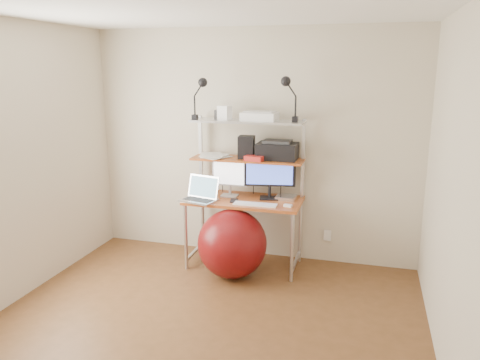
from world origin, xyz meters
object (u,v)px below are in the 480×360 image
object	(u,v)px
monitor_silver	(230,175)
exercise_ball	(232,244)
printer	(277,150)
laptop	(201,195)
monitor_black	(270,173)

from	to	relation	value
monitor_silver	exercise_ball	xyz separation A→B (m)	(0.14, -0.38, -0.62)
printer	exercise_ball	world-z (taller)	printer
exercise_ball	laptop	bearing A→B (deg)	159.18
exercise_ball	monitor_black	bearing A→B (deg)	53.96
monitor_black	laptop	size ratio (longest dim) A/B	1.28
monitor_black	printer	xyz separation A→B (m)	(0.06, 0.06, 0.24)
monitor_black	laptop	xyz separation A→B (m)	(-0.67, -0.26, -0.22)
monitor_black	exercise_ball	distance (m)	0.82
monitor_silver	monitor_black	bearing A→B (deg)	2.37
printer	exercise_ball	bearing A→B (deg)	-126.89
monitor_black	printer	size ratio (longest dim) A/B	1.28
laptop	exercise_ball	distance (m)	0.60
laptop	exercise_ball	bearing A→B (deg)	-6.85
printer	exercise_ball	size ratio (longest dim) A/B	0.59
monitor_silver	laptop	size ratio (longest dim) A/B	1.04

